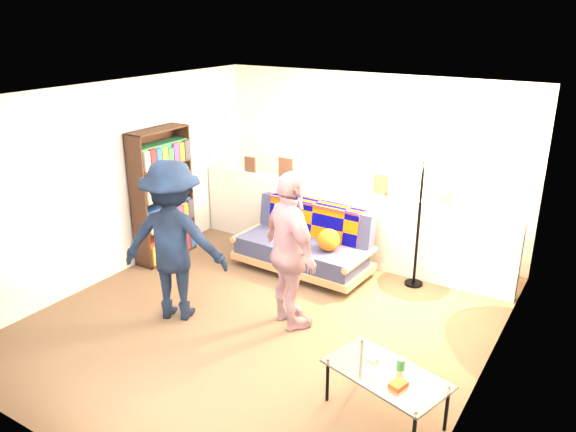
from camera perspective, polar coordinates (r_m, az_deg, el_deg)
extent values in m
plane|color=brown|center=(6.28, -1.97, -10.12)|extent=(5.00, 5.00, 0.00)
cube|color=silver|center=(7.87, 8.18, 5.49)|extent=(4.50, 0.10, 2.40)
cube|color=silver|center=(7.22, -17.12, 3.45)|extent=(0.10, 5.00, 2.40)
cube|color=silver|center=(4.96, 20.06, -4.47)|extent=(0.10, 5.00, 2.40)
cube|color=white|center=(5.48, -2.27, 12.13)|extent=(4.50, 5.00, 0.10)
cube|color=silver|center=(7.47, 5.70, -0.83)|extent=(4.45, 0.15, 1.00)
cube|color=brown|center=(8.01, -3.88, 5.25)|extent=(0.18, 0.02, 0.22)
cube|color=brown|center=(7.68, -0.23, 4.86)|extent=(0.22, 0.02, 0.28)
cube|color=silver|center=(7.32, 4.42, 4.73)|extent=(0.45, 0.02, 0.45)
cube|color=brown|center=(7.06, 9.44, 3.14)|extent=(0.20, 0.02, 0.26)
cube|color=brown|center=(6.82, 15.61, 1.78)|extent=(0.16, 0.02, 0.20)
cube|color=tan|center=(7.23, 1.43, -4.58)|extent=(1.78, 0.85, 0.09)
cube|color=#33395B|center=(7.13, 1.24, -3.57)|extent=(1.68, 0.71, 0.22)
cube|color=#33395B|center=(7.30, 2.74, -0.69)|extent=(1.66, 0.29, 0.52)
cylinder|color=tan|center=(7.59, -3.79, -1.52)|extent=(0.12, 0.78, 0.08)
cylinder|color=tan|center=(6.77, 7.33, -4.43)|extent=(0.12, 0.78, 0.08)
cube|color=#05057B|center=(7.24, 2.43, -0.86)|extent=(1.33, 0.15, 0.48)
cube|color=#05057B|center=(7.25, 2.96, 1.32)|extent=(1.34, 0.29, 0.03)
sphere|color=#E65B14|center=(6.84, 4.15, -2.44)|extent=(0.28, 0.28, 0.28)
cube|color=black|center=(7.67, -13.39, 2.25)|extent=(0.02, 0.88, 1.76)
cube|color=black|center=(7.29, -14.99, 1.18)|extent=(0.29, 0.02, 1.76)
cube|color=black|center=(7.87, -10.49, 2.92)|extent=(0.29, 0.02, 1.76)
cube|color=black|center=(7.36, -13.17, 8.53)|extent=(0.29, 0.88, 0.02)
cube|color=black|center=(7.87, -12.19, -3.86)|extent=(0.29, 0.88, 0.04)
cube|color=black|center=(7.71, -12.43, -0.81)|extent=(0.29, 0.84, 0.02)
cube|color=black|center=(7.57, -12.66, 2.09)|extent=(0.29, 0.84, 0.02)
cube|color=black|center=(7.46, -12.90, 5.08)|extent=(0.29, 0.84, 0.02)
cube|color=red|center=(7.79, -12.18, -2.72)|extent=(0.21, 0.82, 0.29)
cube|color=#2854AF|center=(7.64, -12.41, 0.25)|extent=(0.21, 0.82, 0.27)
cube|color=gold|center=(7.51, -12.64, 3.19)|extent=(0.21, 0.82, 0.29)
cube|color=#2F814B|center=(7.41, -12.88, 6.23)|extent=(0.21, 0.82, 0.27)
cylinder|color=black|center=(4.99, 4.03, -16.36)|extent=(0.04, 0.04, 0.39)
cylinder|color=black|center=(5.26, 7.42, -14.38)|extent=(0.04, 0.04, 0.39)
cylinder|color=black|center=(4.85, 15.81, -18.39)|extent=(0.04, 0.04, 0.39)
cube|color=silver|center=(4.77, 9.96, -15.47)|extent=(1.10, 0.79, 0.02)
cube|color=white|center=(4.89, 8.48, -14.07)|extent=(0.13, 0.08, 0.03)
cube|color=#CD5A24|center=(4.62, 11.14, -16.46)|extent=(0.13, 0.16, 0.04)
cylinder|color=#3C9247|center=(4.80, 11.38, -14.53)|extent=(0.09, 0.09, 0.10)
cylinder|color=black|center=(7.10, 12.63, -6.69)|extent=(0.27, 0.27, 0.03)
cylinder|color=black|center=(6.80, 13.11, -0.91)|extent=(0.04, 0.04, 1.56)
sphere|color=#FFC672|center=(6.70, 12.98, 4.56)|extent=(0.13, 0.13, 0.13)
sphere|color=#FFC672|center=(6.50, 14.40, 4.56)|extent=(0.13, 0.13, 0.13)
sphere|color=#FFC672|center=(6.65, 14.30, 5.57)|extent=(0.13, 0.13, 0.13)
imported|color=black|center=(6.05, -11.55, -2.51)|extent=(1.30, 1.05, 1.75)
imported|color=pink|center=(5.74, 0.26, -3.66)|extent=(1.06, 0.88, 1.69)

